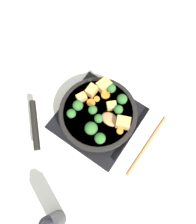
# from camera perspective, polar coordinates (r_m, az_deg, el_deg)

# --- Properties ---
(ground_plane) EXTENTS (2.40, 2.40, 0.00)m
(ground_plane) POSITION_cam_1_polar(r_m,az_deg,el_deg) (0.89, -0.00, -1.65)
(ground_plane) COLOR silver
(front_burner_grate) EXTENTS (0.31, 0.31, 0.03)m
(front_burner_grate) POSITION_cam_1_polar(r_m,az_deg,el_deg) (0.88, -0.00, -1.41)
(front_burner_grate) COLOR black
(front_burner_grate) RESTS_ON ground_plane
(skillet_pan) EXTENTS (0.40, 0.40, 0.05)m
(skillet_pan) POSITION_cam_1_polar(r_m,az_deg,el_deg) (0.84, -0.22, -0.54)
(skillet_pan) COLOR black
(skillet_pan) RESTS_ON front_burner_grate
(wooden_spoon) EXTENTS (0.25, 0.21, 0.02)m
(wooden_spoon) POSITION_cam_1_polar(r_m,az_deg,el_deg) (0.80, 8.72, -5.79)
(wooden_spoon) COLOR #A87A4C
(wooden_spoon) RESTS_ON skillet_pan
(tofu_cube_center_large) EXTENTS (0.06, 0.06, 0.04)m
(tofu_cube_center_large) POSITION_cam_1_polar(r_m,az_deg,el_deg) (0.79, 6.57, -2.77)
(tofu_cube_center_large) COLOR tan
(tofu_cube_center_large) RESTS_ON skillet_pan
(tofu_cube_near_handle) EXTENTS (0.06, 0.05, 0.04)m
(tofu_cube_near_handle) POSITION_cam_1_polar(r_m,az_deg,el_deg) (0.84, 1.58, 6.98)
(tofu_cube_near_handle) COLOR tan
(tofu_cube_near_handle) RESTS_ON skillet_pan
(tofu_cube_east_chunk) EXTENTS (0.04, 0.04, 0.03)m
(tofu_cube_east_chunk) POSITION_cam_1_polar(r_m,az_deg,el_deg) (0.83, -4.32, 3.81)
(tofu_cube_east_chunk) COLOR tan
(tofu_cube_east_chunk) RESTS_ON skillet_pan
(tofu_cube_west_chunk) EXTENTS (0.05, 0.05, 0.03)m
(tofu_cube_west_chunk) POSITION_cam_1_polar(r_m,az_deg,el_deg) (0.82, 3.58, 1.63)
(tofu_cube_west_chunk) COLOR tan
(tofu_cube_west_chunk) RESTS_ON skillet_pan
(tofu_cube_back_piece) EXTENTS (0.04, 0.03, 0.03)m
(tofu_cube_back_piece) POSITION_cam_1_polar(r_m,az_deg,el_deg) (0.84, -1.67, 5.64)
(tofu_cube_back_piece) COLOR tan
(tofu_cube_back_piece) RESTS_ON skillet_pan
(broccoli_floret_near_spoon) EXTENTS (0.04, 0.04, 0.05)m
(broccoli_floret_near_spoon) POSITION_cam_1_polar(r_m,az_deg,el_deg) (0.81, -5.27, 1.70)
(broccoli_floret_near_spoon) COLOR #709956
(broccoli_floret_near_spoon) RESTS_ON skillet_pan
(broccoli_floret_center_top) EXTENTS (0.05, 0.05, 0.05)m
(broccoli_floret_center_top) POSITION_cam_1_polar(r_m,az_deg,el_deg) (0.77, -1.80, -4.28)
(broccoli_floret_center_top) COLOR #709956
(broccoli_floret_center_top) RESTS_ON skillet_pan
(broccoli_floret_east_rim) EXTENTS (0.03, 0.03, 0.04)m
(broccoli_floret_east_rim) POSITION_cam_1_polar(r_m,az_deg,el_deg) (0.80, -6.97, -0.41)
(broccoli_floret_east_rim) COLOR #709956
(broccoli_floret_east_rim) RESTS_ON skillet_pan
(broccoli_floret_west_rim) EXTENTS (0.03, 0.03, 0.04)m
(broccoli_floret_west_rim) POSITION_cam_1_polar(r_m,az_deg,el_deg) (0.79, 0.16, -1.73)
(broccoli_floret_west_rim) COLOR #709956
(broccoli_floret_west_rim) RESTS_ON skillet_pan
(broccoli_floret_north_edge) EXTENTS (0.04, 0.04, 0.05)m
(broccoli_floret_north_edge) POSITION_cam_1_polar(r_m,az_deg,el_deg) (0.77, 0.54, -6.90)
(broccoli_floret_north_edge) COLOR #709956
(broccoli_floret_north_edge) RESTS_ON skillet_pan
(broccoli_floret_south_cluster) EXTENTS (0.04, 0.04, 0.05)m
(broccoli_floret_south_cluster) POSITION_cam_1_polar(r_m,az_deg,el_deg) (0.82, 6.32, 3.36)
(broccoli_floret_south_cluster) COLOR #709956
(broccoli_floret_south_cluster) RESTS_ON skillet_pan
(broccoli_floret_mid_floret) EXTENTS (0.03, 0.03, 0.04)m
(broccoli_floret_mid_floret) POSITION_cam_1_polar(r_m,az_deg,el_deg) (0.80, 5.36, 0.64)
(broccoli_floret_mid_floret) COLOR #709956
(broccoli_floret_mid_floret) RESTS_ON skillet_pan
(broccoli_floret_small_inner) EXTENTS (0.03, 0.03, 0.04)m
(broccoli_floret_small_inner) POSITION_cam_1_polar(r_m,az_deg,el_deg) (0.83, 3.48, 6.15)
(broccoli_floret_small_inner) COLOR #709956
(broccoli_floret_small_inner) RESTS_ON skillet_pan
(broccoli_floret_tall_stem) EXTENTS (0.03, 0.03, 0.04)m
(broccoli_floret_tall_stem) POSITION_cam_1_polar(r_m,az_deg,el_deg) (0.80, -1.39, 0.54)
(broccoli_floret_tall_stem) COLOR #709956
(broccoli_floret_tall_stem) RESTS_ON skillet_pan
(carrot_slice_orange_thin) EXTENTS (0.03, 0.03, 0.01)m
(carrot_slice_orange_thin) POSITION_cam_1_polar(r_m,az_deg,el_deg) (0.84, 1.96, 4.51)
(carrot_slice_orange_thin) COLOR orange
(carrot_slice_orange_thin) RESTS_ON skillet_pan
(carrot_slice_near_center) EXTENTS (0.02, 0.02, 0.01)m
(carrot_slice_near_center) POSITION_cam_1_polar(r_m,az_deg,el_deg) (0.84, -0.30, 3.42)
(carrot_slice_near_center) COLOR orange
(carrot_slice_near_center) RESTS_ON skillet_pan
(carrot_slice_edge_slice) EXTENTS (0.02, 0.02, 0.01)m
(carrot_slice_edge_slice) POSITION_cam_1_polar(r_m,az_deg,el_deg) (0.80, 5.75, -4.99)
(carrot_slice_edge_slice) COLOR orange
(carrot_slice_edge_slice) RESTS_ON skillet_pan
(carrot_slice_under_broccoli) EXTENTS (0.03, 0.03, 0.01)m
(carrot_slice_under_broccoli) POSITION_cam_1_polar(r_m,az_deg,el_deg) (0.83, -1.82, 2.46)
(carrot_slice_under_broccoli) COLOR orange
(carrot_slice_under_broccoli) RESTS_ON skillet_pan
(pepper_mill) EXTENTS (0.06, 0.06, 0.20)m
(pepper_mill) POSITION_cam_1_polar(r_m,az_deg,el_deg) (0.78, -11.67, -26.46)
(pepper_mill) COLOR #333338
(pepper_mill) RESTS_ON ground_plane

